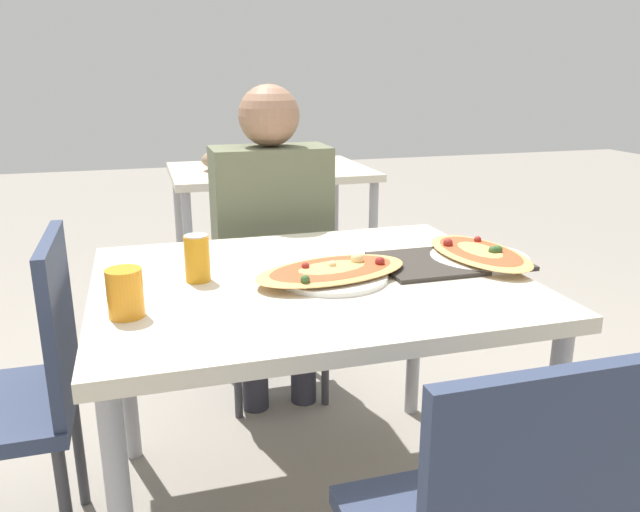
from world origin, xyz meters
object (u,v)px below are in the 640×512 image
Objects in this scene: person_seated at (272,222)px; soda_can at (197,258)px; chair_side_left at (18,387)px; pizza_main at (332,272)px; dining_table at (310,302)px; drink_glass at (125,293)px; chair_far_seated at (267,269)px; pizza_second at (479,254)px.

person_seated is 9.70× the size of soda_can.
pizza_main is (0.81, -0.05, 0.25)m from chair_side_left.
chair_side_left is (-0.76, 0.02, -0.16)m from dining_table.
chair_side_left is 7.81× the size of drink_glass.
dining_table is at bearing 86.58° from person_seated.
soda_can reaches higher than drink_glass.
chair_side_left is 0.85m from pizza_main.
chair_far_seated is 0.72× the size of person_seated.
chair_side_left reaches higher than soda_can.
person_seated is at bearing 125.60° from pizza_second.
chair_far_seated is (0.04, 0.79, -0.16)m from dining_table.
drink_glass is at bearing -170.76° from pizza_second.
chair_far_seated is at bearing -46.22° from chair_side_left.
soda_can is at bearing 176.79° from pizza_second.
dining_table is 0.80m from chair_far_seated.
chair_side_left is 1.84× the size of pizza_main.
chair_side_left is at bearing 179.34° from pizza_second.
drink_glass is at bearing 61.43° from chair_far_seated.
chair_far_seated is at bearing 65.68° from soda_can.
chair_side_left is 0.44m from drink_glass.
dining_table is 1.29× the size of chair_side_left.
dining_table is 0.11m from pizza_main.
dining_table is at bearing 87.06° from chair_far_seated.
person_seated reaches higher than chair_side_left.
soda_can is at bearing 169.34° from dining_table.
pizza_main is at bearing -13.79° from soda_can.
dining_table is 0.77m from chair_side_left.
chair_far_seated is 7.01× the size of soda_can.
person_seated is 0.98m from drink_glass.
chair_far_seated is 1.11m from drink_glass.
chair_side_left is at bearing 43.78° from chair_far_seated.
chair_far_seated reaches higher than dining_table.
drink_glass is 0.27× the size of pizza_second.
chair_side_left is 1.05m from person_seated.
soda_can is (0.47, 0.03, 0.29)m from chair_side_left.
dining_table is 2.38× the size of pizza_main.
soda_can is 1.12× the size of drink_glass.
pizza_second is (0.81, -0.05, -0.04)m from soda_can.
dining_table is 0.32m from soda_can.
chair_side_left reaches higher than dining_table.
pizza_main is 1.13× the size of pizza_second.
person_seated is 0.82m from pizza_second.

